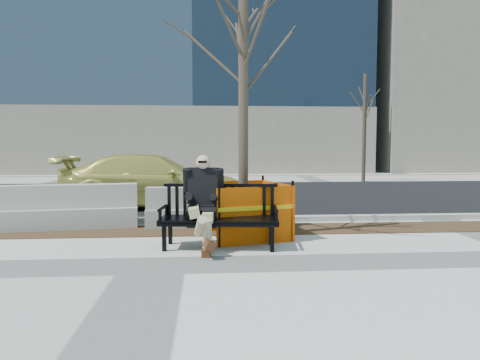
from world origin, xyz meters
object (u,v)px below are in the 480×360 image
at_px(bench, 219,248).
at_px(seated_man, 203,247).
at_px(sedan, 154,207).
at_px(tree_fence, 243,237).
at_px(jersey_barrier_right, 218,227).
at_px(jersey_barrier_left, 58,229).

bearing_deg(bench, seated_man, 168.98).
relative_size(bench, sedan, 0.40).
relative_size(tree_fence, jersey_barrier_right, 1.83).
bearing_deg(jersey_barrier_right, bench, -91.15).
bearing_deg(tree_fence, sedan, 117.40).
height_order(bench, seated_man, seated_man).
distance_m(jersey_barrier_left, jersey_barrier_right, 3.35).
bearing_deg(jersey_barrier_right, sedan, 118.76).
distance_m(bench, jersey_barrier_left, 3.86).
bearing_deg(bench, tree_fence, 67.55).
distance_m(bench, jersey_barrier_right, 1.97).
height_order(seated_man, jersey_barrier_right, seated_man).
bearing_deg(seated_man, bench, -11.02).
bearing_deg(sedan, jersey_barrier_left, 152.03).
xyz_separation_m(tree_fence, jersey_barrier_left, (-3.80, 1.08, 0.00)).
xyz_separation_m(sedan, jersey_barrier_left, (-1.63, -3.11, 0.00)).
height_order(tree_fence, sedan, tree_fence).
height_order(seated_man, sedan, seated_man).
bearing_deg(jersey_barrier_right, jersey_barrier_left, 179.80).
height_order(bench, jersey_barrier_right, bench).
xyz_separation_m(seated_man, tree_fence, (0.76, 0.80, 0.00)).
bearing_deg(tree_fence, jersey_barrier_right, 112.67).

